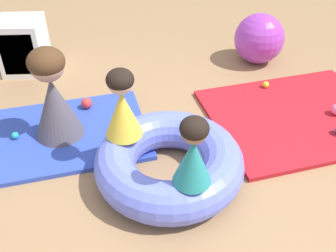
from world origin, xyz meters
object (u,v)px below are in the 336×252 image
at_px(play_ball_red, 87,103).
at_px(storage_cube, 23,47).
at_px(adult_seated, 53,95).
at_px(play_ball_yellow, 266,85).
at_px(inflatable_cushion, 169,162).
at_px(child_in_teal, 193,152).
at_px(child_in_yellow, 122,104).
at_px(play_ball_teal, 15,136).
at_px(exercise_ball_large, 259,39).

bearing_deg(play_ball_red, storage_cube, 132.62).
relative_size(adult_seated, play_ball_yellow, 12.14).
bearing_deg(play_ball_red, inflatable_cushion, -51.16).
height_order(child_in_teal, play_ball_yellow, child_in_teal).
relative_size(child_in_yellow, play_ball_yellow, 8.27).
distance_m(child_in_yellow, play_ball_yellow, 1.74).
relative_size(inflatable_cushion, storage_cube, 1.94).
xyz_separation_m(child_in_teal, play_ball_yellow, (0.88, 1.51, -0.46)).
xyz_separation_m(adult_seated, play_ball_teal, (-0.36, -0.06, -0.35)).
bearing_deg(storage_cube, exercise_ball_large, 2.59).
height_order(play_ball_teal, exercise_ball_large, exercise_ball_large).
height_order(child_in_teal, storage_cube, child_in_teal).
bearing_deg(play_ball_yellow, play_ball_red, -170.61).
relative_size(inflatable_cushion, play_ball_red, 10.84).
bearing_deg(play_ball_red, exercise_ball_large, 27.25).
bearing_deg(child_in_teal, play_ball_teal, -137.71).
relative_size(child_in_yellow, adult_seated, 0.68).
xyz_separation_m(play_ball_yellow, exercise_ball_large, (0.05, 0.63, 0.20)).
relative_size(inflatable_cushion, play_ball_yellow, 16.95).
bearing_deg(adult_seated, inflatable_cushion, 36.00).
xyz_separation_m(child_in_teal, play_ball_teal, (-1.38, 0.80, -0.47)).
bearing_deg(play_ball_yellow, storage_cube, 168.18).
distance_m(play_ball_red, storage_cube, 1.10).
height_order(play_ball_yellow, play_ball_red, play_ball_red).
relative_size(play_ball_yellow, storage_cube, 0.11).
bearing_deg(exercise_ball_large, child_in_yellow, -130.04).
bearing_deg(inflatable_cushion, play_ball_yellow, 49.34).
distance_m(child_in_yellow, exercise_ball_large, 2.16).
bearing_deg(child_in_yellow, storage_cube, 1.36).
distance_m(play_ball_teal, exercise_ball_large, 2.68).
distance_m(child_in_yellow, play_ball_red, 0.95).
xyz_separation_m(inflatable_cushion, play_ball_red, (-0.72, 0.89, -0.06)).
distance_m(child_in_teal, play_ball_teal, 1.66).
height_order(inflatable_cushion, storage_cube, storage_cube).
height_order(inflatable_cushion, play_ball_teal, inflatable_cushion).
bearing_deg(child_in_teal, storage_cube, -159.68).
height_order(play_ball_red, exercise_ball_large, exercise_ball_large).
xyz_separation_m(inflatable_cushion, exercise_ball_large, (1.06, 1.80, 0.12)).
distance_m(inflatable_cushion, play_ball_teal, 1.34).
bearing_deg(play_ball_teal, play_ball_red, 38.55).
bearing_deg(child_in_teal, play_ball_yellow, 132.12).
distance_m(adult_seated, play_ball_yellow, 2.04).
bearing_deg(adult_seated, storage_cube, -177.92).
relative_size(adult_seated, exercise_ball_large, 1.44).
height_order(child_in_yellow, play_ball_yellow, child_in_yellow).
relative_size(play_ball_red, storage_cube, 0.18).
bearing_deg(adult_seated, play_ball_teal, -104.19).
height_order(adult_seated, exercise_ball_large, adult_seated).
bearing_deg(storage_cube, play_ball_yellow, -11.82).
height_order(child_in_yellow, play_ball_red, child_in_yellow).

